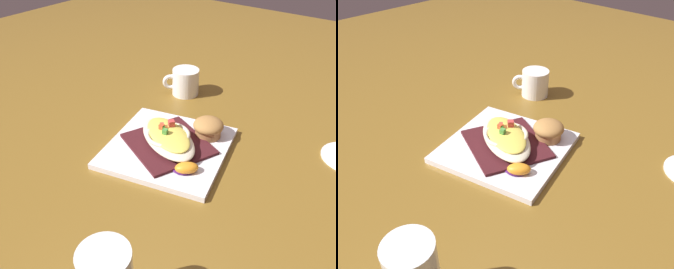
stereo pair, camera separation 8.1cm
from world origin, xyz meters
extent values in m
plane|color=brown|center=(0.00, 0.00, 0.00)|extent=(2.60, 2.60, 0.00)
cube|color=white|center=(0.00, 0.00, 0.01)|extent=(0.32, 0.32, 0.01)
cube|color=#41161B|center=(0.00, 0.00, 0.02)|extent=(0.22, 0.23, 0.01)
ellipsoid|color=beige|center=(0.00, 0.00, 0.03)|extent=(0.18, 0.21, 0.03)
torus|color=beige|center=(0.00, 0.00, 0.04)|extent=(0.14, 0.14, 0.01)
ellipsoid|color=#E6D253|center=(0.00, 0.00, 0.04)|extent=(0.14, 0.17, 0.02)
cube|color=green|center=(0.00, 0.02, 0.06)|extent=(0.01, 0.01, 0.01)
cube|color=#D94B29|center=(0.00, 0.02, 0.06)|extent=(0.01, 0.01, 0.01)
cube|color=#49953E|center=(-0.01, 0.00, 0.06)|extent=(0.01, 0.01, 0.01)
cube|color=#CE3E3B|center=(0.02, 0.01, 0.06)|extent=(0.02, 0.02, 0.01)
cube|color=#D3473C|center=(0.01, 0.02, 0.06)|extent=(0.01, 0.01, 0.01)
cylinder|color=#AA7041|center=(0.09, -0.05, 0.02)|extent=(0.06, 0.06, 0.02)
ellipsoid|color=#A8753E|center=(0.09, -0.05, 0.04)|extent=(0.07, 0.07, 0.04)
ellipsoid|color=#4C0F23|center=(0.09, -0.05, 0.05)|extent=(0.03, 0.03, 0.01)
ellipsoid|color=#481C60|center=(-0.06, -0.08, 0.02)|extent=(0.05, 0.06, 0.01)
ellipsoid|color=orange|center=(-0.05, -0.09, 0.03)|extent=(0.06, 0.06, 0.02)
cylinder|color=white|center=(0.26, 0.13, 0.04)|extent=(0.08, 0.08, 0.08)
torus|color=white|center=(0.23, 0.16, 0.04)|extent=(0.04, 0.04, 0.05)
cylinder|color=#4C2D14|center=(0.26, 0.13, 0.02)|extent=(0.07, 0.07, 0.05)
cylinder|color=white|center=(-0.36, -0.16, 0.09)|extent=(0.07, 0.07, 0.07)
camera|label=1|loc=(-0.53, -0.40, 0.50)|focal=37.69mm
camera|label=2|loc=(-0.48, -0.46, 0.50)|focal=37.69mm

